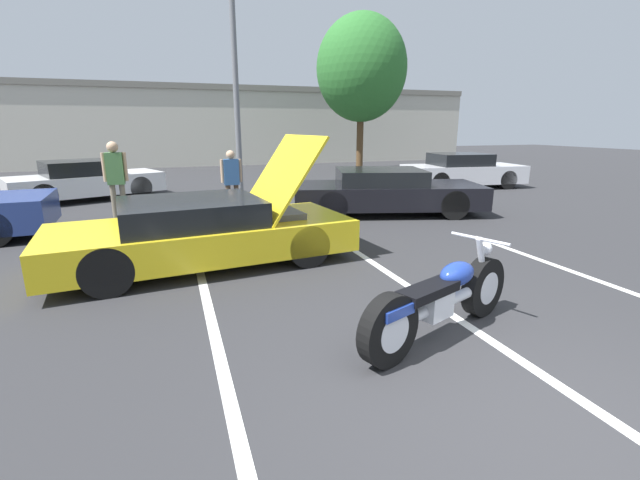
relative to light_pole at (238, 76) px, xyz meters
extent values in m
plane|color=#2D2D30|center=(0.27, -12.09, -3.67)|extent=(80.00, 80.00, 0.00)
cube|color=white|center=(-1.92, -9.78, -3.67)|extent=(0.12, 5.35, 0.01)
cube|color=white|center=(0.81, -9.78, -3.67)|extent=(0.12, 5.35, 0.01)
cube|color=white|center=(3.55, -9.78, -3.67)|extent=(0.12, 5.35, 0.01)
cube|color=beige|center=(0.27, 12.89, -1.47)|extent=(32.00, 4.00, 4.40)
cube|color=slate|center=(0.27, 12.89, 0.58)|extent=(32.00, 4.20, 0.30)
cylinder|color=slate|center=(-0.09, 0.00, -0.37)|extent=(0.18, 0.18, 6.60)
cylinder|color=brown|center=(6.51, 5.20, -2.19)|extent=(0.32, 0.32, 2.97)
ellipsoid|color=#2D702D|center=(6.51, 5.20, 1.09)|extent=(4.16, 4.16, 4.79)
cylinder|color=black|center=(1.15, -10.23, -3.32)|extent=(0.71, 0.41, 0.71)
cylinder|color=black|center=(-0.43, -10.86, -3.32)|extent=(0.71, 0.41, 0.71)
cylinder|color=silver|center=(1.15, -10.23, -3.32)|extent=(0.42, 0.30, 0.39)
cylinder|color=silver|center=(-0.43, -10.86, -3.32)|extent=(0.42, 0.30, 0.39)
cylinder|color=silver|center=(0.36, -10.55, -3.30)|extent=(1.39, 0.65, 0.12)
cube|color=silver|center=(0.24, -10.59, -3.26)|extent=(0.42, 0.36, 0.28)
ellipsoid|color=navy|center=(0.60, -10.45, -3.02)|extent=(0.57, 0.44, 0.26)
cube|color=black|center=(0.12, -10.64, -3.08)|extent=(0.79, 0.52, 0.10)
cube|color=navy|center=(-0.39, -10.84, -3.13)|extent=(0.44, 0.35, 0.10)
cylinder|color=silver|center=(1.07, -10.26, -3.00)|extent=(0.31, 0.18, 0.63)
cylinder|color=silver|center=(0.98, -10.30, -2.70)|extent=(0.29, 0.66, 0.04)
sphere|color=silver|center=(1.11, -10.25, -2.84)|extent=(0.16, 0.16, 0.16)
cylinder|color=silver|center=(-0.04, -10.58, -3.36)|extent=(1.06, 0.49, 0.09)
cube|color=yellow|center=(-1.79, -7.13, -3.23)|extent=(4.83, 2.44, 0.51)
cube|color=black|center=(-1.97, -7.15, -2.79)|extent=(2.27, 1.97, 0.38)
cylinder|color=black|center=(-0.26, -7.83, -3.33)|extent=(0.71, 0.29, 0.69)
cylinder|color=black|center=(-0.45, -6.12, -3.33)|extent=(0.71, 0.29, 0.69)
cylinder|color=black|center=(-3.13, -8.15, -3.33)|extent=(0.71, 0.29, 0.69)
cylinder|color=black|center=(-3.32, -6.43, -3.33)|extent=(0.71, 0.29, 0.69)
cube|color=yellow|center=(-0.47, -6.99, -2.31)|extent=(1.15, 1.88, 1.36)
cube|color=#4C4C51|center=(-0.52, -6.99, -3.02)|extent=(0.71, 1.13, 0.28)
cube|color=black|center=(2.99, -4.32, -3.20)|extent=(5.08, 3.18, 0.56)
cube|color=black|center=(2.80, -4.26, -2.73)|extent=(2.53, 2.27, 0.38)
cylinder|color=black|center=(4.15, -5.55, -3.32)|extent=(0.74, 0.41, 0.71)
cylinder|color=black|center=(4.63, -3.90, -3.32)|extent=(0.74, 0.41, 0.71)
cylinder|color=black|center=(1.34, -4.74, -3.32)|extent=(0.74, 0.41, 0.71)
cylinder|color=black|center=(1.82, -3.08, -3.32)|extent=(0.74, 0.41, 0.71)
cube|color=silver|center=(7.91, -0.90, -3.18)|extent=(4.42, 2.27, 0.63)
cube|color=black|center=(7.74, -0.88, -2.66)|extent=(2.08, 1.81, 0.42)
cylinder|color=black|center=(9.12, -1.82, -3.34)|extent=(0.69, 0.30, 0.66)
cylinder|color=black|center=(9.31, -0.28, -3.34)|extent=(0.69, 0.30, 0.66)
cylinder|color=black|center=(6.52, -1.51, -3.34)|extent=(0.69, 0.30, 0.66)
cylinder|color=black|center=(6.70, 0.03, -3.34)|extent=(0.69, 0.30, 0.66)
cylinder|color=black|center=(-5.54, -3.12, -3.33)|extent=(0.71, 0.26, 0.70)
cube|color=white|center=(-4.66, 0.62, -3.20)|extent=(4.55, 3.27, 0.58)
cube|color=black|center=(-4.81, 0.56, -2.70)|extent=(2.36, 2.22, 0.42)
cylinder|color=black|center=(-3.16, 0.39, -3.34)|extent=(0.71, 0.46, 0.67)
cylinder|color=black|center=(-3.76, 1.85, -3.34)|extent=(0.71, 0.46, 0.67)
cylinder|color=black|center=(-5.55, -0.61, -3.34)|extent=(0.71, 0.46, 0.67)
cylinder|color=black|center=(-6.16, 0.85, -3.34)|extent=(0.71, 0.46, 0.67)
cylinder|color=gray|center=(-3.51, -3.35, -3.22)|extent=(0.12, 0.12, 0.90)
cylinder|color=gray|center=(-3.31, -3.35, -3.22)|extent=(0.12, 0.12, 0.90)
cube|color=#4C7F47|center=(-3.41, -3.35, -2.42)|extent=(0.36, 0.20, 0.71)
cylinder|color=tan|center=(-3.63, -3.35, -2.38)|extent=(0.08, 0.08, 0.64)
cylinder|color=tan|center=(-3.19, -3.35, -2.38)|extent=(0.08, 0.08, 0.64)
sphere|color=tan|center=(-3.41, -3.35, -1.94)|extent=(0.24, 0.24, 0.24)
cylinder|color=brown|center=(-0.91, -3.38, -3.28)|extent=(0.12, 0.12, 0.79)
cylinder|color=brown|center=(-0.71, -3.38, -3.28)|extent=(0.12, 0.12, 0.79)
cube|color=#335B93|center=(-0.81, -3.38, -2.58)|extent=(0.36, 0.20, 0.62)
cylinder|color=tan|center=(-1.03, -3.38, -2.55)|extent=(0.08, 0.08, 0.56)
cylinder|color=tan|center=(-0.59, -3.38, -2.55)|extent=(0.08, 0.08, 0.56)
sphere|color=tan|center=(-0.81, -3.38, -2.16)|extent=(0.21, 0.21, 0.21)
camera|label=1|loc=(-2.22, -14.07, -1.49)|focal=24.00mm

